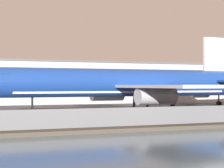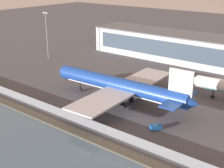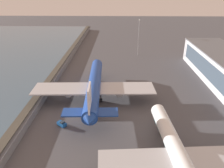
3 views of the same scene
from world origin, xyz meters
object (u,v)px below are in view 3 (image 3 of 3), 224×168
(cargo_jet_blue, at_px, (94,86))
(passenger_jet_white_teal, at_px, (178,156))
(baggage_tug, at_px, (62,124))
(apron_light_mast_apron_west, at_px, (139,35))

(cargo_jet_blue, height_order, passenger_jet_white_teal, cargo_jet_blue)
(passenger_jet_white_teal, height_order, baggage_tug, passenger_jet_white_teal)
(baggage_tug, bearing_deg, apron_light_mast_apron_west, 158.74)
(baggage_tug, distance_m, apron_light_mast_apron_west, 87.51)
(passenger_jet_white_teal, relative_size, apron_light_mast_apron_west, 1.97)
(baggage_tug, height_order, apron_light_mast_apron_west, apron_light_mast_apron_west)
(apron_light_mast_apron_west, bearing_deg, baggage_tug, -21.26)
(passenger_jet_white_teal, height_order, apron_light_mast_apron_west, apron_light_mast_apron_west)
(passenger_jet_white_teal, bearing_deg, baggage_tug, -119.36)
(cargo_jet_blue, relative_size, passenger_jet_white_teal, 1.22)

